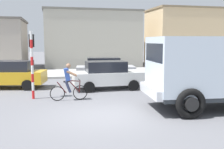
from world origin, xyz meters
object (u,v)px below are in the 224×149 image
object	(u,v)px
car_red_near	(105,69)
car_white_mid	(10,74)
cyclist	(68,82)
truck_foreground	(215,68)
car_far_side	(108,75)
traffic_light_pole	(32,55)

from	to	relation	value
car_red_near	car_white_mid	bearing A→B (deg)	-164.59
cyclist	car_red_near	distance (m)	6.34
cyclist	car_red_near	size ratio (longest dim) A/B	0.41
truck_foreground	car_far_side	xyz separation A→B (m)	(-3.31, 5.26, -0.85)
truck_foreground	cyclist	distance (m)	6.39
car_white_mid	truck_foreground	bearing A→B (deg)	-37.96
truck_foreground	car_red_near	world-z (taller)	truck_foreground
car_red_near	car_white_mid	distance (m)	6.18
truck_foreground	car_white_mid	bearing A→B (deg)	142.04
cyclist	car_red_near	bearing A→B (deg)	63.18
cyclist	traffic_light_pole	xyz separation A→B (m)	(-1.63, 0.78, 1.20)
traffic_light_pole	car_far_side	distance (m)	4.50
car_red_near	car_far_side	size ratio (longest dim) A/B	1.04
cyclist	car_far_side	bearing A→B (deg)	45.80
cyclist	car_far_side	distance (m)	3.39
car_white_mid	car_far_side	bearing A→B (deg)	-16.19
traffic_light_pole	truck_foreground	bearing A→B (deg)	-26.29
traffic_light_pole	car_far_side	size ratio (longest dim) A/B	0.80
car_far_side	cyclist	bearing A→B (deg)	-134.20
truck_foreground	car_white_mid	distance (m)	11.16
car_white_mid	car_red_near	bearing A→B (deg)	15.41
cyclist	car_far_side	size ratio (longest dim) A/B	0.43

